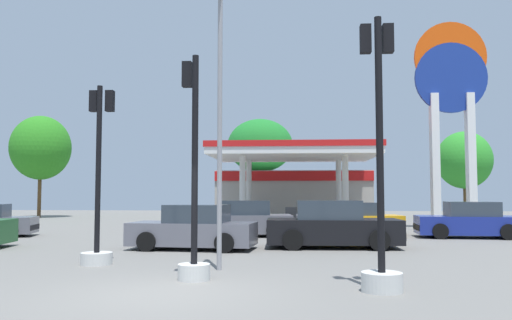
# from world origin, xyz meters

# --- Properties ---
(ground_plane) EXTENTS (90.00, 90.00, 0.00)m
(ground_plane) POSITION_xyz_m (0.00, 0.00, 0.00)
(ground_plane) COLOR slate
(ground_plane) RESTS_ON ground
(gas_station) EXTENTS (9.86, 12.76, 4.44)m
(gas_station) POSITION_xyz_m (2.52, 23.84, 2.09)
(gas_station) COLOR #ADA89E
(gas_station) RESTS_ON ground
(station_pole_sign) EXTENTS (3.74, 0.56, 10.95)m
(station_pole_sign) POSITION_xyz_m (10.84, 17.81, 6.86)
(station_pole_sign) COLOR white
(station_pole_sign) RESTS_ON ground
(car_0) EXTENTS (4.50, 2.34, 1.55)m
(car_0) POSITION_xyz_m (0.28, 12.63, 0.70)
(car_0) COLOR black
(car_0) RESTS_ON ground
(car_1) EXTENTS (4.58, 2.16, 1.62)m
(car_1) POSITION_xyz_m (3.82, 8.31, 0.73)
(car_1) COLOR black
(car_1) RESTS_ON ground
(car_2) EXTENTS (4.34, 2.19, 1.51)m
(car_2) POSITION_xyz_m (9.84, 12.64, 0.68)
(car_2) COLOR black
(car_2) RESTS_ON ground
(car_4) EXTENTS (4.30, 2.20, 1.49)m
(car_4) POSITION_xyz_m (-0.84, 7.46, 0.67)
(car_4) COLOR black
(car_4) RESTS_ON ground
(car_5) EXTENTS (4.19, 2.16, 1.45)m
(car_5) POSITION_xyz_m (5.29, 13.97, 0.66)
(car_5) COLOR black
(car_5) RESTS_ON ground
(traffic_signal_0) EXTENTS (0.81, 0.81, 4.74)m
(traffic_signal_0) POSITION_xyz_m (-2.66, 3.71, 1.51)
(traffic_signal_0) COLOR silver
(traffic_signal_0) RESTS_ON ground
(traffic_signal_1) EXTENTS (0.78, 0.78, 5.32)m
(traffic_signal_1) POSITION_xyz_m (4.16, 0.52, 1.68)
(traffic_signal_1) COLOR silver
(traffic_signal_1) RESTS_ON ground
(traffic_signal_2) EXTENTS (0.69, 0.70, 4.91)m
(traffic_signal_2) POSITION_xyz_m (0.32, 1.52, 1.44)
(traffic_signal_2) COLOR silver
(traffic_signal_2) RESTS_ON ground
(tree_0) EXTENTS (4.55, 4.55, 7.87)m
(tree_0) POSITION_xyz_m (-17.05, 28.67, 5.38)
(tree_0) COLOR brown
(tree_0) RESTS_ON ground
(tree_1) EXTENTS (4.77, 4.77, 7.28)m
(tree_1) POSITION_xyz_m (0.11, 27.61, 5.33)
(tree_1) COLOR brown
(tree_1) RESTS_ON ground
(tree_2) EXTENTS (4.09, 4.09, 6.53)m
(tree_2) POSITION_xyz_m (15.41, 29.98, 4.36)
(tree_2) COLOR brown
(tree_2) RESTS_ON ground
(corner_streetlamp) EXTENTS (0.24, 1.48, 6.88)m
(corner_streetlamp) POSITION_xyz_m (0.68, 2.77, 4.14)
(corner_streetlamp) COLOR gray
(corner_streetlamp) RESTS_ON ground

